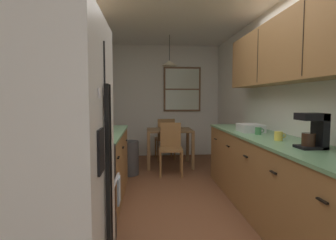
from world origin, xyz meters
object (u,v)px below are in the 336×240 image
stove_range (74,201)px  dining_chair_near (171,146)px  refrigerator (43,178)px  storage_canister (88,130)px  dining_chair_far (165,137)px  trash_bin (129,158)px  mug_spare (258,131)px  dining_table (169,136)px  dish_rack (250,128)px  table_serving_bowl (167,127)px  coffee_maker (314,130)px  mug_by_coffeemaker (279,136)px  microwave_over_range (56,61)px

stove_range → dining_chair_near: 2.66m
refrigerator → storage_canister: 1.36m
refrigerator → dining_chair_far: refrigerator is taller
trash_bin → mug_spare: mug_spare is taller
dining_table → dish_rack: (0.89, -1.88, 0.35)m
dining_chair_far → trash_bin: 1.35m
refrigerator → table_serving_bowl: refrigerator is taller
storage_canister → dish_rack: (1.96, 0.53, -0.05)m
stove_range → dining_chair_near: stove_range is taller
stove_range → dish_rack: stove_range is taller
dining_table → coffee_maker: bearing=-72.3°
dining_chair_far → trash_bin: size_ratio=1.53×
table_serving_bowl → stove_range: bearing=-108.3°
refrigerator → mug_spare: size_ratio=16.03×
mug_by_coffeemaker → dish_rack: dish_rack is taller
mug_by_coffeemaker → mug_spare: mug_by_coffeemaker is taller
storage_canister → dining_chair_near: bearing=60.6°
dining_chair_near → table_serving_bowl: bearing=90.6°
microwave_over_range → mug_by_coffeemaker: bearing=10.7°
dining_chair_near → dish_rack: (0.92, -1.31, 0.45)m
dining_chair_near → mug_spare: mug_spare is taller
refrigerator → stove_range: bearing=92.8°
dining_chair_far → storage_canister: (-1.02, -2.98, 0.50)m
stove_range → table_serving_bowl: (1.03, 3.10, 0.29)m
refrigerator → microwave_over_range: (-0.15, 0.74, 0.74)m
stove_range → dining_chair_far: 3.73m
mug_by_coffeemaker → dining_chair_near: bearing=114.1°
microwave_over_range → dining_chair_near: 2.93m
dining_chair_far → refrigerator: bearing=-102.8°
dining_table → mug_by_coffeemaker: bearing=-71.1°
mug_spare → dish_rack: 0.28m
mug_by_coffeemaker → table_serving_bowl: (-0.93, 2.71, -0.19)m
stove_range → coffee_maker: size_ratio=3.61×
trash_bin → storage_canister: storage_canister is taller
microwave_over_range → mug_spare: 2.33m
dining_table → trash_bin: bearing=-144.1°
dining_table → dining_chair_far: (-0.04, 0.57, -0.10)m
dining_chair_far → mug_spare: 2.91m
dining_chair_far → dish_rack: 2.65m
microwave_over_range → dining_chair_near: (1.15, 2.45, -1.13)m
dining_chair_far → table_serving_bowl: dining_chair_far is taller
stove_range → dining_table: size_ratio=1.25×
coffee_maker → storage_canister: bearing=161.8°
dining_table → mug_spare: (0.88, -2.16, 0.34)m
microwave_over_range → dining_chair_far: size_ratio=0.65×
microwave_over_range → trash_bin: 2.83m
refrigerator → table_serving_bowl: bearing=75.6°
dining_chair_near → dish_rack: dish_rack is taller
dining_chair_near → trash_bin: size_ratio=1.53×
mug_spare → dish_rack: bearing=87.5°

